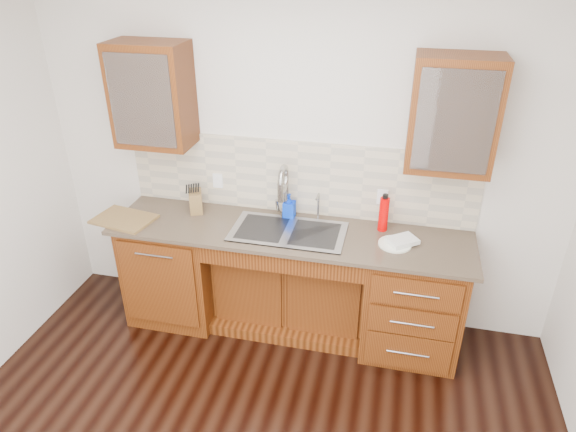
% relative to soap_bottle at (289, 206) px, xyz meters
% --- Properties ---
extents(wall_back, '(4.00, 0.10, 2.70)m').
position_rel_soap_bottle_xyz_m(wall_back, '(0.05, 0.16, 0.34)').
color(wall_back, silver).
rests_on(wall_back, ground).
extents(base_cabinet_left, '(0.70, 0.62, 0.88)m').
position_rel_soap_bottle_xyz_m(base_cabinet_left, '(-0.90, -0.20, -0.57)').
color(base_cabinet_left, '#593014').
rests_on(base_cabinet_left, ground).
extents(base_cabinet_center, '(1.20, 0.44, 0.70)m').
position_rel_soap_bottle_xyz_m(base_cabinet_center, '(0.05, -0.11, -0.66)').
color(base_cabinet_center, '#593014').
rests_on(base_cabinet_center, ground).
extents(base_cabinet_right, '(0.70, 0.62, 0.88)m').
position_rel_soap_bottle_xyz_m(base_cabinet_right, '(1.00, -0.20, -0.57)').
color(base_cabinet_right, '#593014').
rests_on(base_cabinet_right, ground).
extents(countertop, '(2.70, 0.65, 0.03)m').
position_rel_soap_bottle_xyz_m(countertop, '(0.05, -0.21, -0.11)').
color(countertop, '#84705B').
rests_on(countertop, base_cabinet_left).
extents(backsplash, '(2.70, 0.02, 0.59)m').
position_rel_soap_bottle_xyz_m(backsplash, '(0.05, 0.10, 0.20)').
color(backsplash, beige).
rests_on(backsplash, wall_back).
extents(sink, '(0.84, 0.46, 0.19)m').
position_rel_soap_bottle_xyz_m(sink, '(0.05, -0.23, -0.18)').
color(sink, '#9E9EA5').
rests_on(sink, countertop).
extents(faucet, '(0.04, 0.04, 0.40)m').
position_rel_soap_bottle_xyz_m(faucet, '(-0.02, 0.00, 0.10)').
color(faucet, '#999993').
rests_on(faucet, countertop).
extents(filter_tap, '(0.02, 0.02, 0.24)m').
position_rel_soap_bottle_xyz_m(filter_tap, '(0.23, 0.01, 0.02)').
color(filter_tap, '#999993').
rests_on(filter_tap, countertop).
extents(upper_cabinet_left, '(0.55, 0.34, 0.75)m').
position_rel_soap_bottle_xyz_m(upper_cabinet_left, '(-1.00, -0.06, 0.82)').
color(upper_cabinet_left, '#593014').
rests_on(upper_cabinet_left, wall_back).
extents(upper_cabinet_right, '(0.55, 0.34, 0.75)m').
position_rel_soap_bottle_xyz_m(upper_cabinet_right, '(1.10, -0.06, 0.82)').
color(upper_cabinet_right, '#593014').
rests_on(upper_cabinet_right, wall_back).
extents(outlet_left, '(0.08, 0.01, 0.12)m').
position_rel_soap_bottle_xyz_m(outlet_left, '(-0.60, 0.09, 0.11)').
color(outlet_left, white).
rests_on(outlet_left, backsplash).
extents(outlet_right, '(0.08, 0.01, 0.12)m').
position_rel_soap_bottle_xyz_m(outlet_right, '(0.70, 0.09, 0.11)').
color(outlet_right, white).
rests_on(outlet_right, backsplash).
extents(soap_bottle, '(0.09, 0.09, 0.20)m').
position_rel_soap_bottle_xyz_m(soap_bottle, '(0.00, 0.00, 0.00)').
color(soap_bottle, '#0638E3').
rests_on(soap_bottle, countertop).
extents(water_bottle, '(0.08, 0.08, 0.26)m').
position_rel_soap_bottle_xyz_m(water_bottle, '(0.72, -0.04, 0.03)').
color(water_bottle, '#E60000').
rests_on(water_bottle, countertop).
extents(plate, '(0.26, 0.26, 0.01)m').
position_rel_soap_bottle_xyz_m(plate, '(0.82, -0.23, -0.09)').
color(plate, white).
rests_on(plate, countertop).
extents(dish_towel, '(0.25, 0.24, 0.03)m').
position_rel_soap_bottle_xyz_m(dish_towel, '(0.87, -0.21, -0.07)').
color(dish_towel, white).
rests_on(dish_towel, plate).
extents(knife_block, '(0.15, 0.18, 0.17)m').
position_rel_soap_bottle_xyz_m(knife_block, '(-0.74, -0.07, -0.01)').
color(knife_block, olive).
rests_on(knife_block, countertop).
extents(cutting_board, '(0.49, 0.38, 0.02)m').
position_rel_soap_bottle_xyz_m(cutting_board, '(-1.23, -0.33, -0.09)').
color(cutting_board, '#9B6B3F').
rests_on(cutting_board, countertop).
extents(cup_left_a, '(0.16, 0.16, 0.10)m').
position_rel_soap_bottle_xyz_m(cup_left_a, '(-1.08, -0.06, 0.77)').
color(cup_left_a, white).
rests_on(cup_left_a, upper_cabinet_left).
extents(cup_left_b, '(0.11, 0.11, 0.09)m').
position_rel_soap_bottle_xyz_m(cup_left_b, '(-0.89, -0.06, 0.76)').
color(cup_left_b, silver).
rests_on(cup_left_b, upper_cabinet_left).
extents(cup_right_a, '(0.15, 0.15, 0.10)m').
position_rel_soap_bottle_xyz_m(cup_right_a, '(0.96, -0.06, 0.77)').
color(cup_right_a, silver).
rests_on(cup_right_a, upper_cabinet_right).
extents(cup_right_b, '(0.14, 0.14, 0.10)m').
position_rel_soap_bottle_xyz_m(cup_right_b, '(1.17, -0.06, 0.77)').
color(cup_right_b, white).
rests_on(cup_right_b, upper_cabinet_right).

